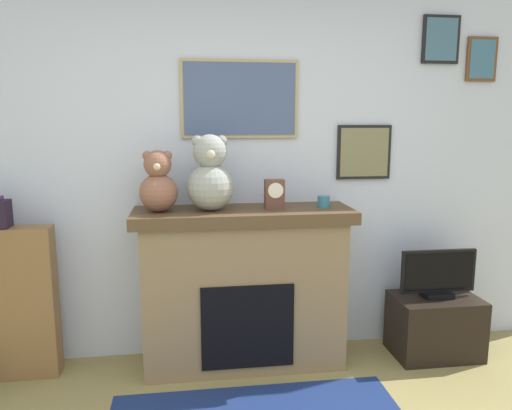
{
  "coord_description": "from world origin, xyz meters",
  "views": [
    {
      "loc": [
        -0.27,
        -1.46,
        1.67
      ],
      "look_at": [
        0.18,
        1.72,
        1.12
      ],
      "focal_mm": 34.26,
      "sensor_mm": 36.0,
      "label": 1
    }
  ],
  "objects_px": {
    "bookshelf": "(17,299)",
    "mantel_clock": "(274,194)",
    "teddy_bear_tan": "(210,176)",
    "fireplace": "(244,287)",
    "teddy_bear_grey": "(158,184)",
    "television": "(438,275)",
    "tv_stand": "(435,326)",
    "candle_jar": "(324,202)"
  },
  "relations": [
    {
      "from": "tv_stand",
      "to": "teddy_bear_grey",
      "type": "bearing_deg",
      "value": 178.36
    },
    {
      "from": "tv_stand",
      "to": "candle_jar",
      "type": "xyz_separation_m",
      "value": [
        -0.83,
        0.06,
        0.92
      ]
    },
    {
      "from": "fireplace",
      "to": "bookshelf",
      "type": "bearing_deg",
      "value": 178.97
    },
    {
      "from": "teddy_bear_grey",
      "to": "teddy_bear_tan",
      "type": "bearing_deg",
      "value": -0.02
    },
    {
      "from": "candle_jar",
      "to": "mantel_clock",
      "type": "distance_m",
      "value": 0.34
    },
    {
      "from": "bookshelf",
      "to": "candle_jar",
      "type": "relative_size",
      "value": 14.64
    },
    {
      "from": "mantel_clock",
      "to": "teddy_bear_tan",
      "type": "distance_m",
      "value": 0.44
    },
    {
      "from": "television",
      "to": "candle_jar",
      "type": "height_order",
      "value": "candle_jar"
    },
    {
      "from": "fireplace",
      "to": "mantel_clock",
      "type": "bearing_deg",
      "value": -5.27
    },
    {
      "from": "fireplace",
      "to": "mantel_clock",
      "type": "relative_size",
      "value": 7.45
    },
    {
      "from": "bookshelf",
      "to": "tv_stand",
      "type": "height_order",
      "value": "bookshelf"
    },
    {
      "from": "fireplace",
      "to": "television",
      "type": "bearing_deg",
      "value": -3.11
    },
    {
      "from": "fireplace",
      "to": "tv_stand",
      "type": "xyz_separation_m",
      "value": [
        1.37,
        -0.07,
        -0.34
      ]
    },
    {
      "from": "bookshelf",
      "to": "mantel_clock",
      "type": "height_order",
      "value": "mantel_clock"
    },
    {
      "from": "mantel_clock",
      "to": "television",
      "type": "bearing_deg",
      "value": -2.73
    },
    {
      "from": "television",
      "to": "mantel_clock",
      "type": "xyz_separation_m",
      "value": [
        -1.17,
        0.06,
        0.59
      ]
    },
    {
      "from": "teddy_bear_grey",
      "to": "television",
      "type": "bearing_deg",
      "value": -1.68
    },
    {
      "from": "candle_jar",
      "to": "mantel_clock",
      "type": "xyz_separation_m",
      "value": [
        -0.34,
        -0.0,
        0.06
      ]
    },
    {
      "from": "bookshelf",
      "to": "mantel_clock",
      "type": "xyz_separation_m",
      "value": [
        1.69,
        -0.05,
        0.66
      ]
    },
    {
      "from": "bookshelf",
      "to": "television",
      "type": "distance_m",
      "value": 2.86
    },
    {
      "from": "candle_jar",
      "to": "teddy_bear_tan",
      "type": "bearing_deg",
      "value": -179.95
    },
    {
      "from": "tv_stand",
      "to": "television",
      "type": "distance_m",
      "value": 0.38
    },
    {
      "from": "bookshelf",
      "to": "mantel_clock",
      "type": "distance_m",
      "value": 1.81
    },
    {
      "from": "fireplace",
      "to": "tv_stand",
      "type": "distance_m",
      "value": 1.42
    },
    {
      "from": "bookshelf",
      "to": "teddy_bear_tan",
      "type": "xyz_separation_m",
      "value": [
        1.26,
        -0.05,
        0.78
      ]
    },
    {
      "from": "tv_stand",
      "to": "television",
      "type": "relative_size",
      "value": 1.1
    },
    {
      "from": "bookshelf",
      "to": "teddy_bear_tan",
      "type": "height_order",
      "value": "teddy_bear_tan"
    },
    {
      "from": "television",
      "to": "teddy_bear_grey",
      "type": "xyz_separation_m",
      "value": [
        -1.92,
        0.06,
        0.67
      ]
    },
    {
      "from": "tv_stand",
      "to": "mantel_clock",
      "type": "bearing_deg",
      "value": 177.34
    },
    {
      "from": "tv_stand",
      "to": "mantel_clock",
      "type": "height_order",
      "value": "mantel_clock"
    },
    {
      "from": "teddy_bear_tan",
      "to": "television",
      "type": "bearing_deg",
      "value": -2.03
    },
    {
      "from": "fireplace",
      "to": "bookshelf",
      "type": "distance_m",
      "value": 1.48
    },
    {
      "from": "bookshelf",
      "to": "teddy_bear_grey",
      "type": "bearing_deg",
      "value": -2.77
    },
    {
      "from": "tv_stand",
      "to": "mantel_clock",
      "type": "distance_m",
      "value": 1.52
    },
    {
      "from": "television",
      "to": "teddy_bear_tan",
      "type": "relative_size",
      "value": 1.1
    },
    {
      "from": "bookshelf",
      "to": "television",
      "type": "relative_size",
      "value": 2.25
    },
    {
      "from": "mantel_clock",
      "to": "teddy_bear_grey",
      "type": "bearing_deg",
      "value": 179.94
    },
    {
      "from": "television",
      "to": "tv_stand",
      "type": "bearing_deg",
      "value": 90.0
    },
    {
      "from": "mantel_clock",
      "to": "bookshelf",
      "type": "bearing_deg",
      "value": 178.45
    },
    {
      "from": "tv_stand",
      "to": "television",
      "type": "height_order",
      "value": "television"
    },
    {
      "from": "teddy_bear_grey",
      "to": "teddy_bear_tan",
      "type": "height_order",
      "value": "teddy_bear_tan"
    },
    {
      "from": "bookshelf",
      "to": "candle_jar",
      "type": "bearing_deg",
      "value": -1.26
    }
  ]
}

